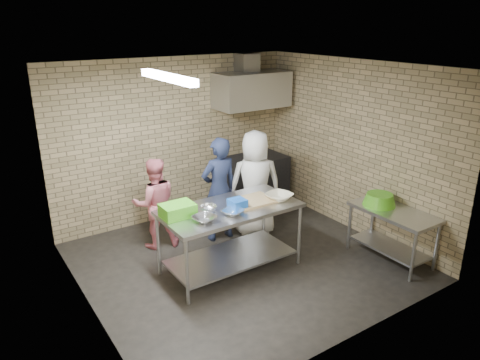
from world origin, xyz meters
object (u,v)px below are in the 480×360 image
Objects in this scene: woman_white at (255,184)px; side_counter at (391,235)px; green_basin at (379,199)px; blue_tub at (237,204)px; woman_pink at (155,203)px; prep_table at (230,238)px; man_navy at (219,189)px; green_crate at (178,210)px; stove at (253,181)px; bottle_red at (248,92)px.

side_counter is at bearing 147.63° from woman_white.
blue_tub is at bearing 160.92° from green_basin.
woman_pink is at bearing 7.87° from woman_white.
man_navy is (0.36, 0.88, 0.35)m from prep_table.
green_crate is at bearing 45.71° from woman_white.
stove is 5.88× the size of blue_tub.
stove is 2.22m from woman_pink.
prep_table is at bearing 63.40° from woman_white.
blue_tub is 1.13× the size of bottle_red.
man_navy is at bearing 131.26° from side_counter.
woman_pink is at bearing 139.44° from side_counter.
blue_tub reaches higher than stove.
bottle_red is at bearing 78.23° from stove.
woman_white is at bearing 38.14° from prep_table.
blue_tub is at bearing -16.35° from green_crate.
blue_tub is 2.09m from green_basin.
bottle_red reaches higher than green_crate.
bottle_red is at bearing -138.39° from man_navy.
green_crate reaches higher than prep_table.
woman_white reaches higher than green_basin.
woman_pink is 0.82× the size of woman_white.
prep_table is 3.99× the size of green_basin.
woman_white is at bearing 166.11° from man_navy.
stove is 2.84m from green_crate.
man_navy is 0.97× the size of woman_white.
green_crate is (-2.29, -1.60, 0.55)m from stove.
side_counter is at bearing -80.71° from stove.
stove is 0.87× the size of woman_pink.
bottle_red is 1.86m from woman_white.
blue_tub reaches higher than green_basin.
blue_tub is 0.13× the size of man_navy.
woman_white is (0.56, -0.15, 0.03)m from man_navy.
prep_table is at bearing 116.57° from blue_tub.
blue_tub is at bearing 73.42° from man_navy.
green_crate is 0.25× the size of man_navy.
blue_tub is 1.45m from woman_pink.
stove is at bearing 47.29° from prep_table.
woman_white is (0.87, 0.83, -0.15)m from blue_tub.
man_navy reaches higher than prep_table.
bottle_red is (-0.38, 2.74, 1.19)m from green_basin.
woman_white is (-1.09, 1.51, 0.00)m from green_basin.
blue_tub is at bearing 128.56° from woman_pink.
woman_white is at bearing -120.03° from bottle_red.
prep_table is 1.53× the size of stove.
bottle_red reaches higher than green_basin.
side_counter is 0.74× the size of man_navy.
woman_pink is (0.14, 1.07, -0.31)m from green_crate.
woman_pink is at bearing -166.10° from stove.
woman_white is (-1.11, 1.76, 0.46)m from side_counter.
stove is 0.74× the size of man_navy.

